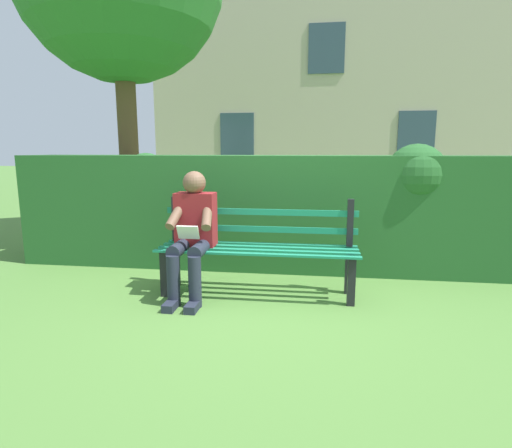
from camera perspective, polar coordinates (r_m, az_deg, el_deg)
The scene contains 5 objects.
ground at distance 4.12m, azimuth 0.20°, elevation -9.66°, with size 60.00×60.00×0.00m, color #517F38.
park_bench at distance 4.05m, azimuth 0.32°, elevation -3.31°, with size 1.92×0.49×0.93m.
person_seated at distance 3.98m, azimuth -8.74°, elevation -0.91°, with size 0.44×0.73×1.20m.
hedge_backdrop at distance 4.98m, azimuth 1.01°, elevation 2.14°, with size 5.81×0.81×1.47m.
building_facade at distance 12.57m, azimuth 9.40°, elevation 17.98°, with size 9.14×2.78×6.28m.
Camera 1 is at (-0.53, 3.84, 1.40)m, focal length 29.08 mm.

